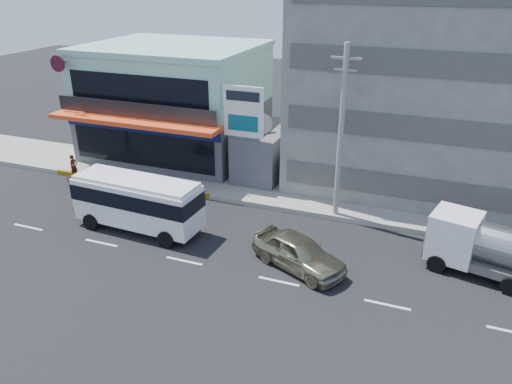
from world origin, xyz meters
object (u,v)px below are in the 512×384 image
utility_pole_near (341,134)px  sedan (298,252)px  minibus (137,200)px  motorcycle_rider (75,175)px  shop_building (176,104)px  satellite_dish (261,131)px  tanker_truck (502,251)px  concrete_building (431,79)px  billboard (244,118)px

utility_pole_near → sedan: 7.32m
minibus → sedan: (9.43, -0.63, -0.96)m
utility_pole_near → motorcycle_rider: size_ratio=4.62×
shop_building → utility_pole_near: size_ratio=1.24×
satellite_dish → tanker_truck: satellite_dish is taller
concrete_building → minibus: size_ratio=2.17×
minibus → motorcycle_rider: size_ratio=3.40×
concrete_building → tanker_truck: (4.53, -11.11, -5.50)m
tanker_truck → motorcycle_rider: 26.02m
sedan → tanker_truck: size_ratio=0.67×
sedan → motorcycle_rider: size_ratio=2.30×
concrete_building → sedan: 15.50m
satellite_dish → utility_pole_near: size_ratio=0.15×
billboard → minibus: bearing=-115.9°
shop_building → motorcycle_rider: shop_building is taller
shop_building → motorcycle_rider: (-3.41, -8.07, -3.28)m
satellite_dish → minibus: (-3.94, -8.87, -1.76)m
billboard → utility_pole_near: bearing=-15.5°
shop_building → utility_pole_near: utility_pole_near is taller
shop_building → satellite_dish: shop_building is taller
utility_pole_near → motorcycle_rider: bearing=-175.0°
concrete_building → satellite_dish: 11.30m
billboard → sedan: billboard is taller
billboard → tanker_truck: size_ratio=0.93×
shop_building → tanker_truck: 24.80m
minibus → tanker_truck: 18.55m
satellite_dish → minibus: bearing=-113.9°
shop_building → motorcycle_rider: 9.35m
concrete_building → utility_pole_near: 8.79m
shop_building → tanker_truck: size_ratio=1.68×
minibus → motorcycle_rider: 8.43m
utility_pole_near → minibus: 11.73m
sedan → motorcycle_rider: (-16.90, 4.38, -0.13)m
shop_building → sedan: size_ratio=2.49×
utility_pole_near → minibus: size_ratio=1.36×
shop_building → billboard: (7.50, -4.75, 0.93)m
minibus → satellite_dish: bearing=66.1°
concrete_building → minibus: bearing=-137.3°
billboard → sedan: size_ratio=1.38×
concrete_building → satellite_dish: (-10.00, -4.00, -3.42)m
minibus → tanker_truck: bearing=5.5°
concrete_building → billboard: size_ratio=2.32×
minibus → motorcycle_rider: (-7.47, 3.75, -1.10)m
billboard → minibus: (-3.44, -7.07, -3.12)m
concrete_building → motorcycle_rider: bearing=-156.9°
utility_pole_near → minibus: bearing=-152.0°
concrete_building → satellite_dish: size_ratio=10.67×
satellite_dish → billboard: (-0.50, -1.80, 1.35)m
motorcycle_rider → minibus: bearing=-26.7°
satellite_dish → tanker_truck: (14.53, -7.11, -2.07)m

